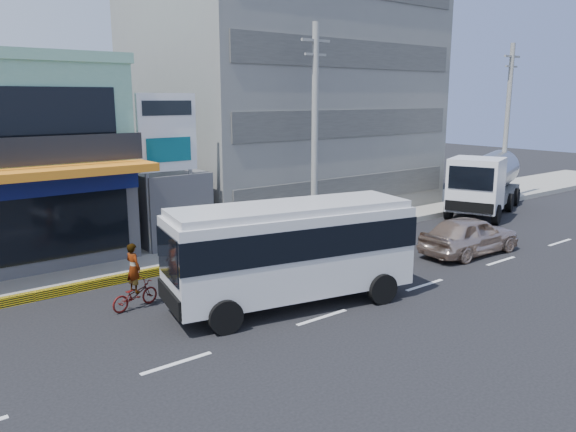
# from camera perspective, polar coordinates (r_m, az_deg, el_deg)

# --- Properties ---
(ground) EXTENTS (120.00, 120.00, 0.00)m
(ground) POSITION_cam_1_polar(r_m,az_deg,el_deg) (17.80, 3.49, -10.25)
(ground) COLOR black
(ground) RESTS_ON ground
(sidewalk) EXTENTS (70.00, 5.00, 0.30)m
(sidewalk) POSITION_cam_1_polar(r_m,az_deg,el_deg) (27.81, -1.76, -1.72)
(sidewalk) COLOR gray
(sidewalk) RESTS_ON ground
(concrete_building) EXTENTS (16.00, 12.00, 14.00)m
(concrete_building) POSITION_cam_1_polar(r_m,az_deg,el_deg) (34.43, -0.52, 12.42)
(concrete_building) COLOR gray
(concrete_building) RESTS_ON ground
(gap_structure) EXTENTS (3.00, 6.00, 3.50)m
(gap_structure) POSITION_cam_1_polar(r_m,az_deg,el_deg) (27.12, -13.50, 1.06)
(gap_structure) COLOR #4C4C51
(gap_structure) RESTS_ON ground
(satellite_dish) EXTENTS (1.50, 1.50, 0.15)m
(satellite_dish) POSITION_cam_1_polar(r_m,az_deg,el_deg) (25.94, -12.77, 4.69)
(satellite_dish) COLOR slate
(satellite_dish) RESTS_ON gap_structure
(billboard) EXTENTS (2.60, 0.18, 6.90)m
(billboard) POSITION_cam_1_polar(r_m,az_deg,el_deg) (23.98, -12.13, 7.40)
(billboard) COLOR gray
(billboard) RESTS_ON ground
(utility_pole_near) EXTENTS (1.60, 0.30, 10.00)m
(utility_pole_near) POSITION_cam_1_polar(r_m,az_deg,el_deg) (26.05, 2.74, 8.48)
(utility_pole_near) COLOR #999993
(utility_pole_near) RESTS_ON ground
(utility_pole_far) EXTENTS (1.60, 0.30, 10.00)m
(utility_pole_far) POSITION_cam_1_polar(r_m,az_deg,el_deg) (38.44, 21.35, 8.80)
(utility_pole_far) COLOR #999993
(utility_pole_far) RESTS_ON ground
(minibus) EXTENTS (8.43, 4.18, 3.38)m
(minibus) POSITION_cam_1_polar(r_m,az_deg,el_deg) (18.21, 0.30, -3.01)
(minibus) COLOR silver
(minibus) RESTS_ON ground
(sedan) EXTENTS (5.11, 2.25, 1.71)m
(sedan) POSITION_cam_1_polar(r_m,az_deg,el_deg) (25.69, 17.97, -1.84)
(sedan) COLOR beige
(sedan) RESTS_ON ground
(tanker_truck) EXTENTS (9.17, 5.61, 3.49)m
(tanker_truck) POSITION_cam_1_polar(r_m,az_deg,el_deg) (35.22, 19.46, 3.36)
(tanker_truck) COLOR white
(tanker_truck) RESTS_ON ground
(motorcycle_rider) EXTENTS (1.79, 0.94, 2.18)m
(motorcycle_rider) POSITION_cam_1_polar(r_m,az_deg,el_deg) (18.94, -15.33, -6.96)
(motorcycle_rider) COLOR #4C0C0A
(motorcycle_rider) RESTS_ON ground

